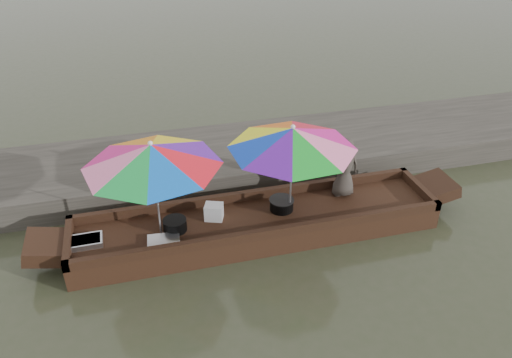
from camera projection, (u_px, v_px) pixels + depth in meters
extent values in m
plane|color=#313723|center=(258.00, 234.00, 8.16)|extent=(80.00, 80.00, 0.00)
cube|color=#2D2B26|center=(229.00, 159.00, 9.85)|extent=(22.00, 2.20, 0.50)
cube|color=black|center=(258.00, 226.00, 8.07)|extent=(5.86, 1.20, 0.35)
cylinder|color=black|center=(175.00, 225.00, 7.63)|extent=(0.36, 0.36, 0.19)
cube|color=silver|center=(86.00, 241.00, 7.36)|extent=(0.48, 0.33, 0.09)
cube|color=silver|center=(164.00, 241.00, 7.39)|extent=(0.50, 0.36, 0.06)
cylinder|color=black|center=(282.00, 205.00, 8.11)|extent=(0.38, 0.38, 0.18)
cube|color=silver|center=(214.00, 212.00, 7.87)|extent=(0.34, 0.30, 0.26)
imported|color=#36302B|center=(344.00, 167.00, 8.29)|extent=(0.53, 0.37, 1.05)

